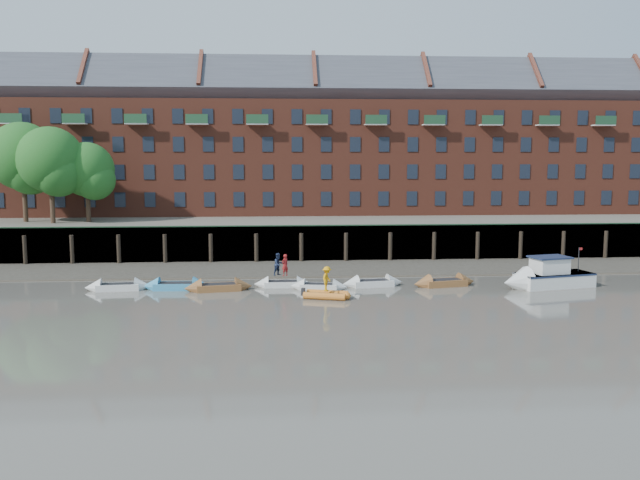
{
  "coord_description": "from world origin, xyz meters",
  "views": [
    {
      "loc": [
        -4.42,
        -37.91,
        9.44
      ],
      "look_at": [
        -1.0,
        12.0,
        3.2
      ],
      "focal_mm": 38.0,
      "sensor_mm": 36.0,
      "label": 1
    }
  ],
  "objects": [
    {
      "name": "tree_cluster",
      "position": [
        -25.62,
        27.35,
        9.0
      ],
      "size": [
        11.76,
        7.74,
        9.4
      ],
      "color": "#3A281C",
      "rests_on": "bank_terrace"
    },
    {
      "name": "person_rower_b",
      "position": [
        -4.11,
        10.58,
        1.63
      ],
      "size": [
        1.02,
        0.99,
        1.65
      ],
      "primitive_type": "imported",
      "rotation": [
        0.0,
        0.0,
        0.67
      ],
      "color": "#19233F",
      "rests_on": "rowboat_3"
    },
    {
      "name": "river_wall",
      "position": [
        -0.0,
        22.38,
        1.59
      ],
      "size": [
        110.0,
        1.23,
        3.3
      ],
      "color": "#2D2A26",
      "rests_on": "ground"
    },
    {
      "name": "rowboat_0",
      "position": [
        -15.46,
        10.01,
        0.23
      ],
      "size": [
        4.69,
        1.79,
        1.33
      ],
      "rotation": [
        0.0,
        0.0,
        0.1
      ],
      "color": "silver",
      "rests_on": "ground"
    },
    {
      "name": "rowboat_5",
      "position": [
        2.72,
        10.18,
        0.23
      ],
      "size": [
        4.67,
        1.99,
        1.31
      ],
      "rotation": [
        0.0,
        0.0,
        0.15
      ],
      "color": "silver",
      "rests_on": "ground"
    },
    {
      "name": "motor_launch",
      "position": [
        14.73,
        8.86,
        0.73
      ],
      "size": [
        7.26,
        3.79,
        2.86
      ],
      "rotation": [
        0.0,
        0.0,
        3.37
      ],
      "color": "silver",
      "rests_on": "ground"
    },
    {
      "name": "ground",
      "position": [
        0.0,
        0.0,
        0.0
      ],
      "size": [
        220.0,
        220.0,
        0.0
      ],
      "primitive_type": "plane",
      "color": "#5F5A51",
      "rests_on": "ground"
    },
    {
      "name": "rowboat_2",
      "position": [
        -8.36,
        9.32,
        0.25
      ],
      "size": [
        4.94,
        2.18,
        1.39
      ],
      "rotation": [
        0.0,
        0.0,
        0.17
      ],
      "color": "brown",
      "rests_on": "ground"
    },
    {
      "name": "mud_band",
      "position": [
        0.0,
        14.6,
        0.0
      ],
      "size": [
        110.0,
        1.6,
        0.1
      ],
      "primitive_type": "cube",
      "color": "#4C4336",
      "rests_on": "ground"
    },
    {
      "name": "apartment_terrace",
      "position": [
        -0.0,
        36.99,
        12.82
      ],
      "size": [
        80.6,
        15.56,
        20.98
      ],
      "color": "brown",
      "rests_on": "bank_terrace"
    },
    {
      "name": "rowboat_6",
      "position": [
        7.97,
        9.93,
        0.25
      ],
      "size": [
        4.99,
        2.36,
        1.39
      ],
      "rotation": [
        0.0,
        0.0,
        0.21
      ],
      "color": "brown",
      "rests_on": "ground"
    },
    {
      "name": "bank_terrace",
      "position": [
        0.0,
        36.0,
        1.6
      ],
      "size": [
        110.0,
        28.0,
        3.2
      ],
      "primitive_type": "cube",
      "color": "#5E594D",
      "rests_on": "ground"
    },
    {
      "name": "foreshore",
      "position": [
        0.0,
        18.0,
        0.0
      ],
      "size": [
        110.0,
        8.0,
        0.5
      ],
      "primitive_type": "cube",
      "color": "#3D382F",
      "rests_on": "ground"
    },
    {
      "name": "person_rib_crew",
      "position": [
        -0.94,
        6.16,
        1.33
      ],
      "size": [
        0.99,
        1.23,
        1.66
      ],
      "primitive_type": "imported",
      "rotation": [
        0.0,
        0.0,
        1.17
      ],
      "color": "orange",
      "rests_on": "rib_tender"
    },
    {
      "name": "rowboat_4",
      "position": [
        -1.26,
        9.28,
        0.21
      ],
      "size": [
        4.22,
        1.9,
        1.18
      ],
      "rotation": [
        0.0,
        0.0,
        -0.18
      ],
      "color": "silver",
      "rests_on": "ground"
    },
    {
      "name": "rowboat_3",
      "position": [
        -3.82,
        10.44,
        0.21
      ],
      "size": [
        4.15,
        1.21,
        1.2
      ],
      "rotation": [
        0.0,
        0.0,
        0.0
      ],
      "color": "silver",
      "rests_on": "ground"
    },
    {
      "name": "rowboat_1",
      "position": [
        -11.38,
        9.97,
        0.25
      ],
      "size": [
        4.82,
        1.54,
        1.39
      ],
      "rotation": [
        0.0,
        0.0,
        -0.03
      ],
      "color": "teal",
      "rests_on": "ground"
    },
    {
      "name": "person_rower_a",
      "position": [
        -3.65,
        10.4,
        1.6
      ],
      "size": [
        0.68,
        0.67,
        1.59
      ],
      "primitive_type": "imported",
      "rotation": [
        0.0,
        0.0,
        3.86
      ],
      "color": "maroon",
      "rests_on": "rowboat_3"
    },
    {
      "name": "rib_tender",
      "position": [
        -0.88,
        6.19,
        0.23
      ],
      "size": [
        3.17,
        2.22,
        0.54
      ],
      "rotation": [
        0.0,
        0.0,
        -0.3
      ],
      "color": "orange",
      "rests_on": "ground"
    }
  ]
}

